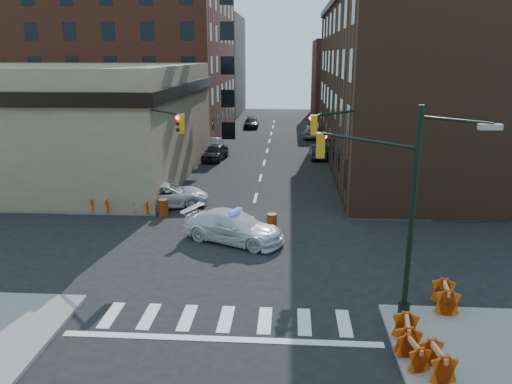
# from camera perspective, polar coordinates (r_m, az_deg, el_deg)

# --- Properties ---
(ground) EXTENTS (140.00, 140.00, 0.00)m
(ground) POSITION_cam_1_polar(r_m,az_deg,el_deg) (25.86, -1.57, -6.85)
(ground) COLOR black
(ground) RESTS_ON ground
(sidewalk_nw) EXTENTS (34.00, 54.50, 0.15)m
(sidewalk_nw) POSITION_cam_1_polar(r_m,az_deg,el_deg) (62.73, -20.11, 5.58)
(sidewalk_nw) COLOR gray
(sidewalk_nw) RESTS_ON ground
(sidewalk_ne) EXTENTS (34.00, 54.50, 0.15)m
(sidewalk_ne) POSITION_cam_1_polar(r_m,az_deg,el_deg) (61.02, 23.70, 4.97)
(sidewalk_ne) COLOR gray
(sidewalk_ne) RESTS_ON ground
(bank_building) EXTENTS (22.00, 22.00, 9.00)m
(bank_building) POSITION_cam_1_polar(r_m,az_deg,el_deg) (45.02, -21.79, 7.58)
(bank_building) COLOR #92815F
(bank_building) RESTS_ON ground
(apartment_block) EXTENTS (25.00, 25.00, 24.00)m
(apartment_block) POSITION_cam_1_polar(r_m,az_deg,el_deg) (67.16, -14.86, 16.83)
(apartment_block) COLOR brown
(apartment_block) RESTS_ON ground
(commercial_row_ne) EXTENTS (14.00, 34.00, 14.00)m
(commercial_row_ne) POSITION_cam_1_polar(r_m,az_deg,el_deg) (47.62, 17.16, 11.40)
(commercial_row_ne) COLOR #472C1C
(commercial_row_ne) RESTS_ON ground
(filler_nw) EXTENTS (20.00, 18.00, 16.00)m
(filler_nw) POSITION_cam_1_polar(r_m,az_deg,el_deg) (87.77, -8.46, 14.10)
(filler_nw) COLOR brown
(filler_nw) RESTS_ON ground
(filler_ne) EXTENTS (16.00, 16.00, 12.00)m
(filler_ne) POSITION_cam_1_polar(r_m,az_deg,el_deg) (82.74, 12.25, 12.47)
(filler_ne) COLOR brown
(filler_ne) RESTS_ON ground
(signal_pole_se) EXTENTS (5.40, 5.27, 8.00)m
(signal_pole_se) POSITION_cam_1_polar(r_m,az_deg,el_deg) (19.38, 14.80, -0.62)
(signal_pole_se) COLOR black
(signal_pole_se) RESTS_ON sidewalk_se
(signal_pole_nw) EXTENTS (3.58, 3.67, 8.00)m
(signal_pole_nw) POSITION_cam_1_polar(r_m,az_deg,el_deg) (30.77, -11.64, 4.89)
(signal_pole_nw) COLOR black
(signal_pole_nw) RESTS_ON sidewalk_nw
(signal_pole_ne) EXTENTS (3.67, 3.58, 8.00)m
(signal_pole_ne) POSITION_cam_1_polar(r_m,az_deg,el_deg) (29.89, 10.59, 4.64)
(signal_pole_ne) COLOR black
(signal_pole_ne) RESTS_ON sidewalk_ne
(tree_ne_near) EXTENTS (3.00, 3.00, 4.85)m
(tree_ne_near) POSITION_cam_1_polar(r_m,az_deg,el_deg) (50.49, 9.81, 8.03)
(tree_ne_near) COLOR black
(tree_ne_near) RESTS_ON sidewalk_ne
(tree_ne_far) EXTENTS (3.00, 3.00, 4.85)m
(tree_ne_far) POSITION_cam_1_polar(r_m,az_deg,el_deg) (58.40, 9.03, 9.05)
(tree_ne_far) COLOR black
(tree_ne_far) RESTS_ON sidewalk_ne
(police_car) EXTENTS (6.11, 4.40, 1.64)m
(police_car) POSITION_cam_1_polar(r_m,az_deg,el_deg) (27.03, -2.57, -3.99)
(police_car) COLOR silver
(police_car) RESTS_ON ground
(pickup) EXTENTS (6.10, 3.99, 1.56)m
(pickup) POSITION_cam_1_polar(r_m,az_deg,el_deg) (33.70, -10.22, -0.35)
(pickup) COLOR silver
(pickup) RESTS_ON ground
(parked_car_wnear) EXTENTS (2.39, 4.67, 1.52)m
(parked_car_wnear) POSITION_cam_1_polar(r_m,az_deg,el_deg) (48.08, -4.72, 4.55)
(parked_car_wnear) COLOR black
(parked_car_wnear) RESTS_ON ground
(parked_car_wfar) EXTENTS (1.48, 3.94, 1.28)m
(parked_car_wfar) POSITION_cam_1_polar(r_m,az_deg,el_deg) (53.02, -4.71, 5.44)
(parked_car_wfar) COLOR #97999F
(parked_car_wfar) RESTS_ON ground
(parked_car_wdeep) EXTENTS (2.10, 4.87, 1.40)m
(parked_car_wdeep) POSITION_cam_1_polar(r_m,az_deg,el_deg) (69.58, -0.54, 7.92)
(parked_car_wdeep) COLOR black
(parked_car_wdeep) RESTS_ON ground
(parked_car_enear) EXTENTS (1.58, 4.18, 1.36)m
(parked_car_enear) POSITION_cam_1_polar(r_m,az_deg,el_deg) (49.10, 7.06, 4.61)
(parked_car_enear) COLOR black
(parked_car_enear) RESTS_ON ground
(parked_car_efar) EXTENTS (2.26, 4.95, 1.65)m
(parked_car_efar) POSITION_cam_1_polar(r_m,az_deg,el_deg) (61.30, 6.39, 6.92)
(parked_car_efar) COLOR #989BA0
(parked_car_efar) RESTS_ON ground
(pedestrian_a) EXTENTS (0.62, 0.42, 1.66)m
(pedestrian_a) POSITION_cam_1_polar(r_m,az_deg,el_deg) (33.86, -18.98, -0.53)
(pedestrian_a) COLOR black
(pedestrian_a) RESTS_ON sidewalk_nw
(pedestrian_b) EXTENTS (1.03, 0.97, 1.68)m
(pedestrian_b) POSITION_cam_1_polar(r_m,az_deg,el_deg) (35.78, -13.21, 0.76)
(pedestrian_b) COLOR black
(pedestrian_b) RESTS_ON sidewalk_nw
(pedestrian_c) EXTENTS (1.06, 0.56, 1.73)m
(pedestrian_c) POSITION_cam_1_polar(r_m,az_deg,el_deg) (37.48, -18.42, 1.07)
(pedestrian_c) COLOR black
(pedestrian_c) RESTS_ON sidewalk_nw
(barrel_road) EXTENTS (0.74, 0.74, 1.04)m
(barrel_road) POSITION_cam_1_polar(r_m,az_deg,el_deg) (28.61, 1.82, -3.51)
(barrel_road) COLOR orange
(barrel_road) RESTS_ON ground
(barrel_bank) EXTENTS (0.66, 0.66, 1.07)m
(barrel_bank) POSITION_cam_1_polar(r_m,az_deg,el_deg) (31.82, -10.54, -1.77)
(barrel_bank) COLOR #DF400A
(barrel_bank) RESTS_ON ground
(barricade_se_a) EXTENTS (0.87, 1.45, 1.03)m
(barricade_se_a) POSITION_cam_1_polar(r_m,az_deg,el_deg) (21.22, 20.81, -11.16)
(barricade_se_a) COLOR orange
(barricade_se_a) RESTS_ON sidewalk_se
(barricade_se_b) EXTENTS (0.80, 1.22, 0.84)m
(barricade_se_b) POSITION_cam_1_polar(r_m,az_deg,el_deg) (17.53, 17.54, -17.16)
(barricade_se_b) COLOR #F1530B
(barricade_se_b) RESTS_ON sidewalk_se
(barricade_se_c) EXTENTS (0.86, 1.44, 1.02)m
(barricade_se_c) POSITION_cam_1_polar(r_m,az_deg,el_deg) (18.31, 16.83, -15.26)
(barricade_se_c) COLOR #C64009
(barricade_se_c) RESTS_ON sidewalk_se
(barricade_se_d) EXTENTS (0.81, 1.34, 0.95)m
(barricade_se_d) POSITION_cam_1_polar(r_m,az_deg,el_deg) (17.25, 19.97, -17.77)
(barricade_se_d) COLOR #CE4309
(barricade_se_d) RESTS_ON sidewalk_se
(barricade_nw_a) EXTENTS (1.21, 0.82, 0.83)m
(barricade_nw_a) POSITION_cam_1_polar(r_m,az_deg,el_deg) (32.26, -12.83, -1.60)
(barricade_nw_a) COLOR #D54E0A
(barricade_nw_a) RESTS_ON sidewalk_nw
(barricade_nw_b) EXTENTS (1.33, 0.74, 0.97)m
(barricade_nw_b) POSITION_cam_1_polar(r_m,az_deg,el_deg) (33.10, -17.29, -1.36)
(barricade_nw_b) COLOR #E7390A
(barricade_nw_b) RESTS_ON sidewalk_nw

